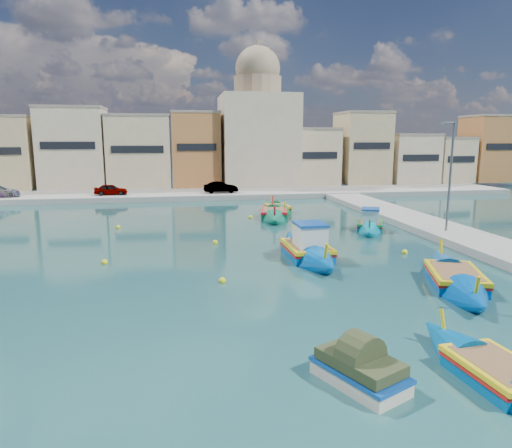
{
  "coord_description": "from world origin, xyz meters",
  "views": [
    {
      "loc": [
        -0.86,
        -22.58,
        6.83
      ],
      "look_at": [
        4.0,
        6.0,
        1.4
      ],
      "focal_mm": 32.0,
      "sensor_mm": 36.0,
      "label": 1
    }
  ],
  "objects_px": {
    "luzzu_cyan_mid": "(274,215)",
    "luzzu_blue_south": "(455,280)",
    "church_block": "(258,127)",
    "luzzu_cyan_south": "(497,375)",
    "luzzu_turquoise_cabin": "(370,225)",
    "luzzu_green": "(278,209)",
    "quay_street_lamp": "(450,176)",
    "luzzu_blue_cabin": "(307,251)",
    "tender_near": "(360,371)"
  },
  "relations": [
    {
      "from": "luzzu_cyan_south",
      "to": "tender_near",
      "type": "height_order",
      "value": "luzzu_cyan_south"
    },
    {
      "from": "luzzu_blue_south",
      "to": "luzzu_cyan_south",
      "type": "bearing_deg",
      "value": -116.04
    },
    {
      "from": "luzzu_blue_cabin",
      "to": "luzzu_blue_south",
      "type": "distance_m",
      "value": 8.24
    },
    {
      "from": "church_block",
      "to": "luzzu_blue_south",
      "type": "bearing_deg",
      "value": -87.58
    },
    {
      "from": "church_block",
      "to": "luzzu_blue_cabin",
      "type": "distance_m",
      "value": 38.67
    },
    {
      "from": "church_block",
      "to": "quay_street_lamp",
      "type": "bearing_deg",
      "value": -77.65
    },
    {
      "from": "luzzu_blue_cabin",
      "to": "luzzu_cyan_south",
      "type": "relative_size",
      "value": 1.31
    },
    {
      "from": "tender_near",
      "to": "luzzu_green",
      "type": "bearing_deg",
      "value": 81.95
    },
    {
      "from": "luzzu_green",
      "to": "luzzu_blue_south",
      "type": "xyz_separation_m",
      "value": [
        3.52,
        -23.05,
        0.03
      ]
    },
    {
      "from": "luzzu_blue_cabin",
      "to": "luzzu_cyan_mid",
      "type": "distance_m",
      "value": 13.68
    },
    {
      "from": "luzzu_cyan_south",
      "to": "tender_near",
      "type": "bearing_deg",
      "value": 171.53
    },
    {
      "from": "luzzu_blue_cabin",
      "to": "tender_near",
      "type": "bearing_deg",
      "value": -99.91
    },
    {
      "from": "luzzu_blue_cabin",
      "to": "luzzu_blue_south",
      "type": "bearing_deg",
      "value": -48.54
    },
    {
      "from": "luzzu_green",
      "to": "luzzu_blue_cabin",
      "type": "bearing_deg",
      "value": -96.53
    },
    {
      "from": "luzzu_green",
      "to": "luzzu_blue_south",
      "type": "relative_size",
      "value": 0.79
    },
    {
      "from": "church_block",
      "to": "luzzu_green",
      "type": "relative_size",
      "value": 2.55
    },
    {
      "from": "church_block",
      "to": "luzzu_blue_cabin",
      "type": "relative_size",
      "value": 2.05
    },
    {
      "from": "luzzu_blue_south",
      "to": "tender_near",
      "type": "height_order",
      "value": "luzzu_blue_south"
    },
    {
      "from": "luzzu_blue_south",
      "to": "church_block",
      "type": "bearing_deg",
      "value": 92.42
    },
    {
      "from": "church_block",
      "to": "luzzu_cyan_mid",
      "type": "relative_size",
      "value": 2.04
    },
    {
      "from": "luzzu_cyan_mid",
      "to": "luzzu_green",
      "type": "height_order",
      "value": "luzzu_cyan_mid"
    },
    {
      "from": "quay_street_lamp",
      "to": "luzzu_green",
      "type": "height_order",
      "value": "quay_street_lamp"
    },
    {
      "from": "quay_street_lamp",
      "to": "luzzu_turquoise_cabin",
      "type": "height_order",
      "value": "quay_street_lamp"
    },
    {
      "from": "quay_street_lamp",
      "to": "luzzu_blue_south",
      "type": "relative_size",
      "value": 0.84
    },
    {
      "from": "luzzu_turquoise_cabin",
      "to": "luzzu_blue_cabin",
      "type": "height_order",
      "value": "luzzu_blue_cabin"
    },
    {
      "from": "quay_street_lamp",
      "to": "tender_near",
      "type": "height_order",
      "value": "quay_street_lamp"
    },
    {
      "from": "church_block",
      "to": "luzzu_cyan_south",
      "type": "xyz_separation_m",
      "value": [
        -2.13,
        -51.99,
        -8.18
      ]
    },
    {
      "from": "luzzu_blue_cabin",
      "to": "church_block",
      "type": "bearing_deg",
      "value": 84.54
    },
    {
      "from": "luzzu_cyan_mid",
      "to": "luzzu_blue_south",
      "type": "height_order",
      "value": "luzzu_cyan_mid"
    },
    {
      "from": "church_block",
      "to": "luzzu_blue_south",
      "type": "xyz_separation_m",
      "value": [
        1.86,
        -43.84,
        -8.13
      ]
    },
    {
      "from": "luzzu_blue_cabin",
      "to": "tender_near",
      "type": "relative_size",
      "value": 3.05
    },
    {
      "from": "luzzu_blue_south",
      "to": "luzzu_cyan_south",
      "type": "distance_m",
      "value": 9.07
    },
    {
      "from": "luzzu_turquoise_cabin",
      "to": "luzzu_cyan_mid",
      "type": "distance_m",
      "value": 8.81
    },
    {
      "from": "luzzu_blue_south",
      "to": "luzzu_blue_cabin",
      "type": "bearing_deg",
      "value": 131.46
    },
    {
      "from": "quay_street_lamp",
      "to": "luzzu_turquoise_cabin",
      "type": "bearing_deg",
      "value": 136.24
    },
    {
      "from": "church_block",
      "to": "luzzu_cyan_south",
      "type": "bearing_deg",
      "value": -92.34
    },
    {
      "from": "luzzu_cyan_mid",
      "to": "tender_near",
      "type": "relative_size",
      "value": 3.06
    },
    {
      "from": "quay_street_lamp",
      "to": "luzzu_cyan_mid",
      "type": "relative_size",
      "value": 0.86
    },
    {
      "from": "luzzu_blue_cabin",
      "to": "luzzu_cyan_south",
      "type": "height_order",
      "value": "luzzu_blue_cabin"
    },
    {
      "from": "luzzu_blue_south",
      "to": "luzzu_cyan_south",
      "type": "xyz_separation_m",
      "value": [
        -3.98,
        -8.15,
        -0.05
      ]
    },
    {
      "from": "luzzu_green",
      "to": "tender_near",
      "type": "bearing_deg",
      "value": -98.05
    },
    {
      "from": "luzzu_blue_south",
      "to": "luzzu_green",
      "type": "bearing_deg",
      "value": 98.69
    },
    {
      "from": "church_block",
      "to": "luzzu_cyan_south",
      "type": "relative_size",
      "value": 2.69
    },
    {
      "from": "luzzu_green",
      "to": "luzzu_cyan_south",
      "type": "relative_size",
      "value": 1.06
    },
    {
      "from": "luzzu_blue_south",
      "to": "luzzu_cyan_south",
      "type": "height_order",
      "value": "luzzu_blue_south"
    },
    {
      "from": "luzzu_cyan_mid",
      "to": "quay_street_lamp",
      "type": "bearing_deg",
      "value": -44.44
    },
    {
      "from": "luzzu_cyan_mid",
      "to": "luzzu_blue_south",
      "type": "distance_m",
      "value": 20.35
    },
    {
      "from": "church_block",
      "to": "luzzu_turquoise_cabin",
      "type": "distance_m",
      "value": 31.49
    },
    {
      "from": "luzzu_blue_south",
      "to": "luzzu_cyan_south",
      "type": "relative_size",
      "value": 1.34
    },
    {
      "from": "church_block",
      "to": "luzzu_cyan_mid",
      "type": "bearing_deg",
      "value": -96.51
    }
  ]
}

